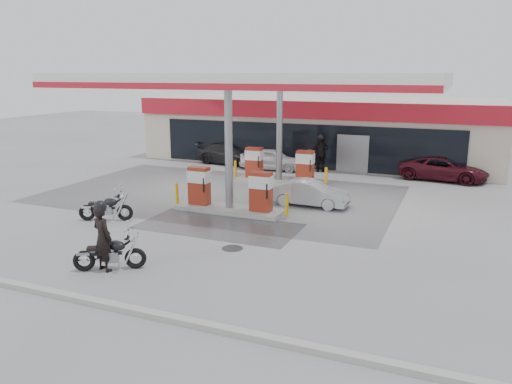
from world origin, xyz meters
TOP-DOWN VIEW (x-y plane):
  - ground at (0.00, 0.00)m, footprint 90.00×90.00m
  - wet_patch at (0.50, 0.00)m, footprint 6.00×3.00m
  - drain_cover at (2.00, -2.00)m, footprint 0.70×0.70m
  - kerb at (0.00, -7.00)m, footprint 28.00×0.25m
  - store_building at (0.01, 15.94)m, footprint 22.00×8.22m
  - canopy at (0.00, 5.00)m, footprint 16.00×10.02m
  - pump_island_near at (0.00, 2.00)m, footprint 5.14×1.30m
  - pump_island_far at (0.00, 8.00)m, footprint 5.14×1.30m
  - main_motorcycle at (-0.49, -4.98)m, footprint 1.87×1.22m
  - biker_main at (-0.66, -5.08)m, footprint 0.82×0.66m
  - parked_motorcycle at (-3.85, -0.98)m, footprint 2.00×1.06m
  - sedan_white at (-1.60, 11.20)m, footprint 3.86×1.81m
  - attendant at (1.32, 9.16)m, footprint 0.81×0.95m
  - hatchback_silver at (2.79, 4.20)m, footprint 3.37×1.21m
  - parked_car_left at (-4.69, 12.00)m, footprint 4.76×2.49m
  - parked_car_right at (7.87, 12.00)m, footprint 4.73×2.60m
  - biker_walking at (1.16, 11.80)m, footprint 1.31×0.92m

SIDE VIEW (x-z plane):
  - ground at x=0.00m, z-range 0.00..0.00m
  - wet_patch at x=0.50m, z-range 0.00..0.00m
  - drain_cover at x=2.00m, z-range 0.00..0.01m
  - kerb at x=0.00m, z-range 0.00..0.15m
  - main_motorcycle at x=-0.49m, z-range -0.06..1.01m
  - parked_motorcycle at x=-3.85m, z-range -0.06..1.02m
  - hatchback_silver at x=2.79m, z-range 0.00..1.11m
  - parked_car_right at x=7.87m, z-range 0.00..1.26m
  - sedan_white at x=-1.60m, z-range 0.00..1.28m
  - parked_car_left at x=-4.69m, z-range 0.00..1.32m
  - pump_island_near at x=0.00m, z-range -0.18..1.60m
  - pump_island_far at x=0.00m, z-range -0.18..1.60m
  - attendant at x=1.32m, z-range 0.00..1.69m
  - biker_main at x=-0.66m, z-range 0.00..1.96m
  - biker_walking at x=1.16m, z-range 0.00..2.06m
  - store_building at x=0.01m, z-range 0.01..4.01m
  - canopy at x=0.00m, z-range 2.51..8.02m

